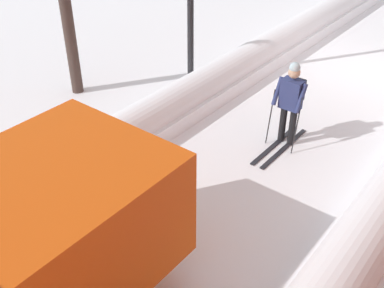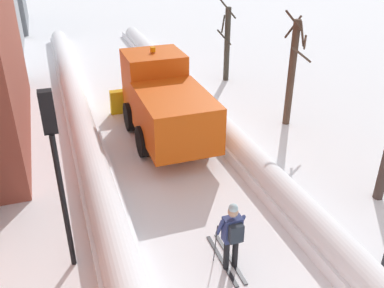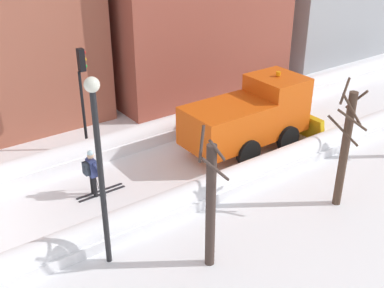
% 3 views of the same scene
% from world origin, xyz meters
% --- Properties ---
extents(skier, '(0.62, 1.80, 1.81)m').
position_xyz_m(skier, '(0.01, 4.35, 1.00)').
color(skier, black).
rests_on(skier, ground).
extents(bare_tree_near, '(0.86, 0.82, 4.28)m').
position_xyz_m(bare_tree_near, '(5.29, 5.49, 2.03)').
color(bare_tree_near, '#40312B').
rests_on(bare_tree_near, ground).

